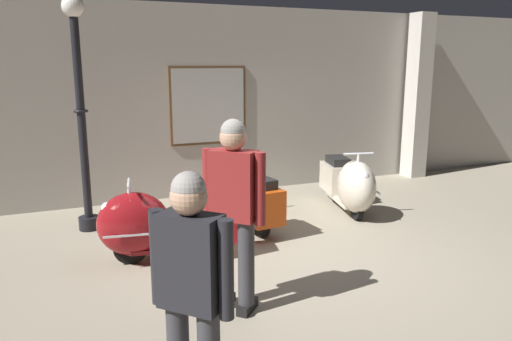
# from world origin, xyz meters

# --- Properties ---
(ground_plane) EXTENTS (60.00, 60.00, 0.00)m
(ground_plane) POSITION_xyz_m (0.00, 0.00, 0.00)
(ground_plane) COLOR gray
(showroom_back_wall) EXTENTS (18.00, 0.63, 3.20)m
(showroom_back_wall) POSITION_xyz_m (0.14, 3.26, 1.60)
(showroom_back_wall) COLOR #ADA89E
(showroom_back_wall) RESTS_ON ground
(scooter_0) EXTENTS (1.63, 0.69, 0.96)m
(scooter_0) POSITION_xyz_m (-1.69, 0.53, 0.44)
(scooter_0) COLOR black
(scooter_0) RESTS_ON ground
(scooter_1) EXTENTS (0.65, 1.74, 1.04)m
(scooter_1) POSITION_xyz_m (-0.33, 1.48, 0.47)
(scooter_1) COLOR black
(scooter_1) RESTS_ON ground
(scooter_2) EXTENTS (0.84, 1.70, 1.00)m
(scooter_2) POSITION_xyz_m (1.40, 1.25, 0.45)
(scooter_2) COLOR black
(scooter_2) RESTS_ON ground
(lamppost) EXTENTS (0.28, 0.28, 3.10)m
(lamppost) POSITION_xyz_m (-2.33, 2.02, 1.69)
(lamppost) COLOR black
(lamppost) RESTS_ON ground
(visitor_0) EXTENTS (0.46, 0.47, 1.79)m
(visitor_0) POSITION_xyz_m (-1.27, -0.90, 1.03)
(visitor_0) COLOR black
(visitor_0) RESTS_ON ground
(visitor_1) EXTENTS (0.42, 0.44, 1.66)m
(visitor_1) POSITION_xyz_m (-2.02, -2.21, 0.96)
(visitor_1) COLOR black
(visitor_1) RESTS_ON ground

